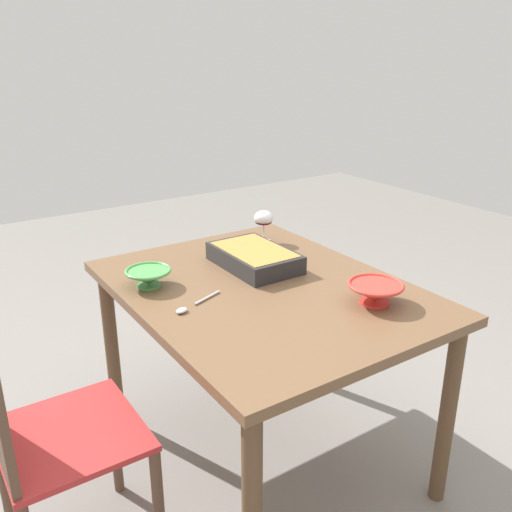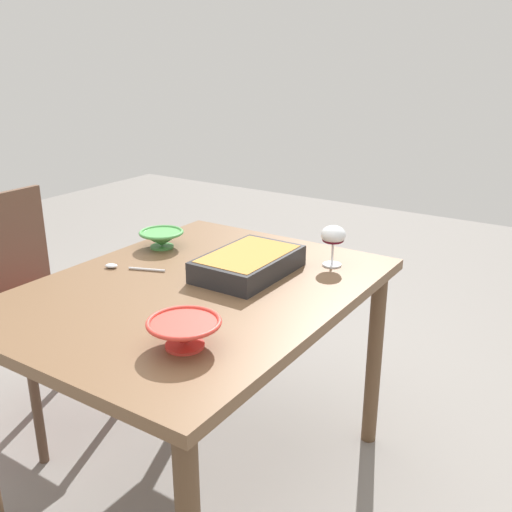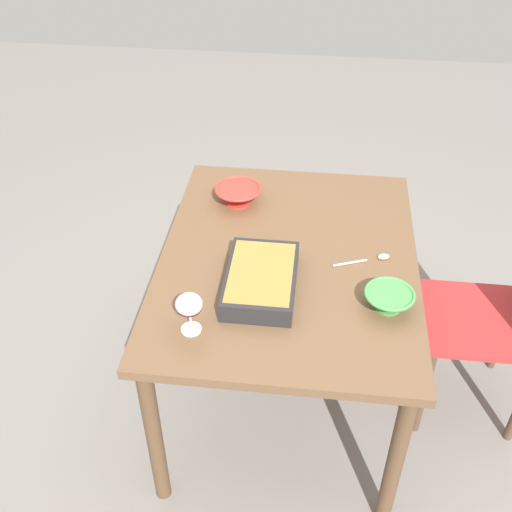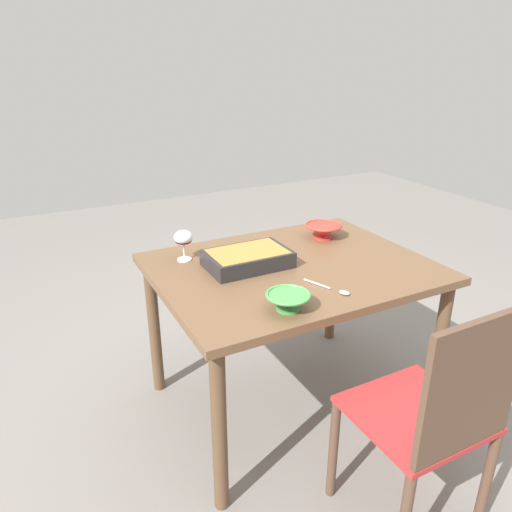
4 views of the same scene
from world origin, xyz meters
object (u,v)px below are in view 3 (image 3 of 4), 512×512
Objects in this scene: wine_glass at (189,306)px; mixing_bowl at (238,194)px; small_bowl at (389,299)px; serving_spoon at (373,258)px; casserole_dish at (261,279)px; dining_table at (288,275)px; chair at (503,312)px.

mixing_bowl is at bearing 176.24° from wine_glass.
small_bowl is 0.80× the size of serving_spoon.
dining_table is at bearing 155.92° from casserole_dish.
dining_table is 1.29× the size of chair.
dining_table is at bearing 35.32° from mixing_bowl.
small_bowl reaches higher than dining_table.
chair is 1.13m from mixing_bowl.
wine_glass is at bearing -3.76° from mixing_bowl.
wine_glass reaches higher than mixing_bowl.
dining_table is 3.31× the size of casserole_dish.
casserole_dish is 0.43m from small_bowl.
wine_glass is 0.69× the size of serving_spoon.
serving_spoon is (0.31, 0.54, -0.04)m from mixing_bowl.
dining_table is 0.85m from chair.
serving_spoon is at bearing 59.86° from mixing_bowl.
dining_table is at bearing 145.56° from wine_glass.
wine_glass is 0.65m from small_bowl.
small_bowl is (0.56, 0.58, -0.00)m from mixing_bowl.
dining_table is 7.19× the size of small_bowl.
casserole_dish is (0.18, -0.08, 0.13)m from dining_table.
dining_table is 0.53m from wine_glass.
small_bowl is (0.05, 0.43, -0.00)m from casserole_dish.
casserole_dish is 1.75× the size of serving_spoon.
chair is at bearing 75.55° from mixing_bowl.
wine_glass is 0.39× the size of casserole_dish.
casserole_dish is at bearing 16.41° from mixing_bowl.
mixing_bowl reaches higher than serving_spoon.
mixing_bowl is at bearing -134.02° from small_bowl.
dining_table is at bearing -86.30° from chair.
wine_glass is 0.86× the size of small_bowl.
chair reaches higher than casserole_dish.
mixing_bowl is 0.91× the size of serving_spoon.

